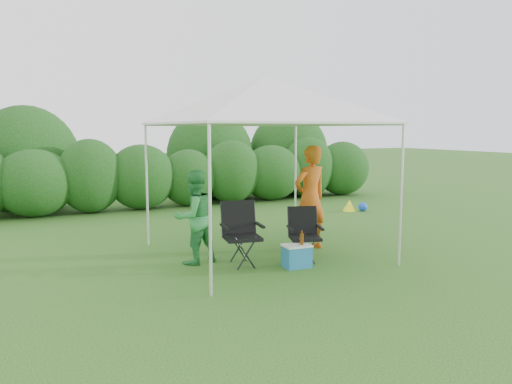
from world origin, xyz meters
name	(u,v)px	position (x,y,z in m)	size (l,w,h in m)	color
ground	(278,262)	(0.00, 0.00, 0.00)	(70.00, 70.00, 0.00)	#356720
hedge	(171,176)	(0.16, 6.00, 0.83)	(12.81, 1.53, 1.80)	#1E5018
canopy	(264,101)	(0.00, 0.50, 2.46)	(3.10, 3.10, 2.83)	silver
chair_right	(304,230)	(0.42, -0.06, 0.47)	(0.61, 0.59, 0.83)	black
chair_left	(241,229)	(-0.55, 0.18, 0.54)	(0.66, 0.61, 0.95)	black
man	(310,198)	(0.89, 0.51, 0.88)	(0.64, 0.42, 1.76)	#C85816
woman	(194,217)	(-1.16, 0.52, 0.71)	(0.69, 0.54, 1.42)	#2F8F43
cooler	(297,256)	(0.10, -0.37, 0.17)	(0.42, 0.32, 0.34)	teal
bottle	(302,238)	(0.16, -0.41, 0.45)	(0.06, 0.06, 0.21)	#592D0C
lawn_toy	(353,206)	(3.99, 3.36, 0.13)	(0.55, 0.46, 0.28)	yellow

